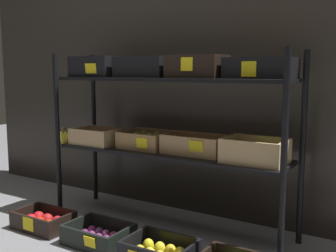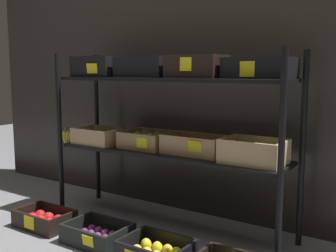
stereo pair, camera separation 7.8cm
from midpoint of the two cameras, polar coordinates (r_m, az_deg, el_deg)
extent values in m
plane|color=gray|center=(2.60, 0.88, -13.86)|extent=(10.00, 10.00, 0.00)
cube|color=#2D2823|center=(2.74, 5.22, 6.12)|extent=(3.90, 0.12, 1.76)
cylinder|color=black|center=(2.80, -14.15, -1.17)|extent=(0.03, 0.03, 1.07)
cylinder|color=black|center=(1.98, 16.61, -4.95)|extent=(0.03, 0.03, 1.07)
cylinder|color=black|center=(3.05, -9.19, -0.31)|extent=(0.03, 0.03, 1.07)
cylinder|color=black|center=(2.32, 19.21, -3.22)|extent=(0.03, 0.03, 1.07)
cube|color=black|center=(2.47, 0.90, -3.80)|extent=(1.47, 0.32, 0.02)
cube|color=black|center=(2.42, 0.93, 6.54)|extent=(1.47, 0.32, 0.02)
cube|color=tan|center=(2.76, -8.86, -2.31)|extent=(0.31, 0.22, 0.01)
cube|color=tan|center=(2.68, -10.37, -1.51)|extent=(0.31, 0.02, 0.09)
cube|color=tan|center=(2.83, -7.47, -0.95)|extent=(0.31, 0.02, 0.09)
cube|color=tan|center=(2.85, -11.05, -0.96)|extent=(0.02, 0.19, 0.09)
cube|color=tan|center=(2.66, -6.55, -1.51)|extent=(0.02, 0.19, 0.09)
sphere|color=#5C1C49|center=(2.79, -10.68, -1.62)|extent=(0.05, 0.05, 0.05)
sphere|color=#5A2056|center=(2.75, -9.78, -1.75)|extent=(0.05, 0.05, 0.05)
sphere|color=#622D49|center=(2.71, -8.91, -1.85)|extent=(0.05, 0.05, 0.05)
sphere|color=#561755|center=(2.67, -8.12, -1.98)|extent=(0.05, 0.05, 0.05)
sphere|color=#551956|center=(2.84, -9.65, -1.43)|extent=(0.05, 0.05, 0.05)
sphere|color=#5C1F58|center=(2.80, -8.74, -1.54)|extent=(0.05, 0.05, 0.05)
sphere|color=#5E1F51|center=(2.77, -7.93, -1.64)|extent=(0.05, 0.05, 0.05)
sphere|color=#68294B|center=(2.72, -7.02, -1.78)|extent=(0.05, 0.05, 0.05)
cube|color=#A87F51|center=(2.59, -2.02, -2.88)|extent=(0.30, 0.26, 0.01)
cube|color=#A87F51|center=(2.49, -3.65, -2.14)|extent=(0.30, 0.02, 0.09)
cube|color=#A87F51|center=(2.68, -0.51, -1.39)|extent=(0.30, 0.02, 0.09)
cube|color=#A87F51|center=(2.67, -4.52, -1.46)|extent=(0.02, 0.23, 0.09)
cube|color=#A87F51|center=(2.50, 0.64, -2.06)|extent=(0.02, 0.23, 0.09)
ellipsoid|color=tan|center=(2.59, -3.46, -1.75)|extent=(0.07, 0.07, 0.09)
ellipsoid|color=#AFBA55|center=(2.52, -1.70, -1.98)|extent=(0.07, 0.07, 0.09)
ellipsoid|color=#AAAC4F|center=(2.64, -2.42, -1.53)|extent=(0.07, 0.07, 0.09)
ellipsoid|color=#B2BF4B|center=(2.59, -0.63, -1.71)|extent=(0.07, 0.07, 0.09)
cube|color=yellow|center=(2.45, -2.79, -2.38)|extent=(0.08, 0.01, 0.06)
cube|color=tan|center=(2.40, 4.69, -3.77)|extent=(0.37, 0.21, 0.01)
cube|color=tan|center=(2.31, 3.54, -2.81)|extent=(0.37, 0.02, 0.10)
cube|color=tan|center=(2.47, 5.78, -2.11)|extent=(0.37, 0.02, 0.10)
cube|color=tan|center=(2.48, 1.16, -2.06)|extent=(0.02, 0.18, 0.10)
cube|color=tan|center=(2.31, 8.50, -2.86)|extent=(0.02, 0.18, 0.10)
sphere|color=orange|center=(2.42, 2.31, -2.78)|extent=(0.06, 0.06, 0.06)
sphere|color=orange|center=(2.38, 3.69, -2.96)|extent=(0.06, 0.06, 0.06)
sphere|color=orange|center=(2.35, 5.13, -3.13)|extent=(0.06, 0.06, 0.06)
sphere|color=orange|center=(2.32, 6.51, -3.28)|extent=(0.06, 0.06, 0.06)
sphere|color=orange|center=(2.47, 2.86, -2.59)|extent=(0.06, 0.06, 0.06)
sphere|color=orange|center=(2.43, 4.20, -2.75)|extent=(0.06, 0.06, 0.06)
sphere|color=orange|center=(2.41, 5.73, -2.88)|extent=(0.06, 0.06, 0.06)
sphere|color=orange|center=(2.37, 7.18, -3.06)|extent=(0.06, 0.06, 0.06)
cube|color=yellow|center=(2.27, 4.76, -2.89)|extent=(0.09, 0.01, 0.06)
cube|color=tan|center=(2.21, 12.86, -4.95)|extent=(0.33, 0.23, 0.01)
cube|color=tan|center=(2.10, 11.88, -3.79)|extent=(0.33, 0.02, 0.12)
cube|color=tan|center=(2.30, 13.86, -2.86)|extent=(0.33, 0.02, 0.12)
cube|color=tan|center=(2.26, 9.22, -2.92)|extent=(0.02, 0.20, 0.12)
cube|color=tan|center=(2.15, 16.79, -3.69)|extent=(0.02, 0.20, 0.12)
sphere|color=#91B03A|center=(2.19, 11.26, -3.90)|extent=(0.07, 0.07, 0.07)
sphere|color=#7FC746|center=(2.15, 14.01, -4.19)|extent=(0.07, 0.07, 0.07)
sphere|color=#81C542|center=(2.25, 11.91, -3.59)|extent=(0.07, 0.07, 0.07)
sphere|color=#92B934|center=(2.21, 14.59, -3.91)|extent=(0.07, 0.07, 0.07)
cube|color=black|center=(2.74, -8.55, 6.95)|extent=(0.31, 0.25, 0.01)
cube|color=black|center=(2.65, -10.32, 8.31)|extent=(0.31, 0.02, 0.12)
cube|color=black|center=(2.83, -6.95, 8.34)|extent=(0.31, 0.02, 0.12)
cube|color=black|center=(2.84, -10.83, 8.26)|extent=(0.02, 0.22, 0.12)
cube|color=black|center=(2.64, -6.16, 8.39)|extent=(0.02, 0.22, 0.12)
ellipsoid|color=yellow|center=(2.76, -10.28, 7.85)|extent=(0.06, 0.06, 0.08)
ellipsoid|color=yellow|center=(2.71, -9.19, 7.88)|extent=(0.06, 0.06, 0.08)
ellipsoid|color=yellow|center=(2.66, -8.03, 7.90)|extent=(0.06, 0.06, 0.08)
ellipsoid|color=yellow|center=(2.82, -9.04, 7.88)|extent=(0.06, 0.06, 0.08)
ellipsoid|color=yellow|center=(2.77, -8.04, 7.90)|extent=(0.06, 0.06, 0.08)
ellipsoid|color=yellow|center=(2.72, -6.79, 7.92)|extent=(0.06, 0.06, 0.08)
cube|color=yellow|center=(2.61, -9.75, 7.95)|extent=(0.09, 0.01, 0.06)
cube|color=black|center=(2.53, -2.01, 6.96)|extent=(0.35, 0.25, 0.01)
cube|color=black|center=(2.44, -3.65, 8.39)|extent=(0.35, 0.02, 0.11)
cube|color=black|center=(2.63, -0.51, 8.37)|extent=(0.35, 0.02, 0.11)
cube|color=black|center=(2.63, -4.98, 8.34)|extent=(0.02, 0.22, 0.11)
cube|color=black|center=(2.44, 1.17, 8.41)|extent=(0.02, 0.22, 0.11)
ellipsoid|color=brown|center=(2.56, -4.36, 7.84)|extent=(0.05, 0.05, 0.07)
ellipsoid|color=brown|center=(2.52, -3.15, 7.86)|extent=(0.05, 0.05, 0.07)
ellipsoid|color=brown|center=(2.48, -2.03, 7.86)|extent=(0.05, 0.05, 0.07)
ellipsoid|color=brown|center=(2.44, -0.69, 7.87)|extent=(0.05, 0.05, 0.07)
ellipsoid|color=brown|center=(2.63, -3.24, 7.85)|extent=(0.05, 0.05, 0.07)
ellipsoid|color=brown|center=(2.59, -2.08, 7.86)|extent=(0.05, 0.05, 0.07)
ellipsoid|color=brown|center=(2.55, -0.99, 7.87)|extent=(0.05, 0.05, 0.07)
ellipsoid|color=brown|center=(2.51, 0.45, 7.87)|extent=(0.05, 0.05, 0.07)
cube|color=black|center=(2.33, 4.97, 6.86)|extent=(0.32, 0.21, 0.01)
cube|color=black|center=(2.24, 3.77, 8.48)|extent=(0.32, 0.02, 0.12)
cube|color=black|center=(2.41, 6.13, 8.40)|extent=(0.32, 0.02, 0.12)
cube|color=black|center=(2.40, 1.82, 8.45)|extent=(0.02, 0.18, 0.12)
cube|color=black|center=(2.26, 8.37, 8.40)|extent=(0.02, 0.18, 0.12)
sphere|color=#D4C659|center=(2.33, 3.46, 7.91)|extent=(0.07, 0.07, 0.07)
sphere|color=#E1C459|center=(2.28, 5.70, 7.88)|extent=(0.07, 0.07, 0.07)
sphere|color=#D4BD4E|center=(2.38, 4.32, 7.90)|extent=(0.07, 0.07, 0.07)
sphere|color=#DEBE50|center=(2.32, 6.37, 7.87)|extent=(0.07, 0.07, 0.07)
cube|color=yellow|center=(2.24, 3.49, 8.64)|extent=(0.07, 0.01, 0.07)
cube|color=black|center=(2.22, 13.64, 6.62)|extent=(0.36, 0.22, 0.01)
cube|color=black|center=(2.12, 12.73, 8.10)|extent=(0.36, 0.02, 0.10)
cube|color=black|center=(2.32, 14.56, 8.01)|extent=(0.36, 0.02, 0.10)
cube|color=black|center=(2.28, 9.64, 8.15)|extent=(0.02, 0.19, 0.10)
cube|color=black|center=(2.17, 17.94, 7.91)|extent=(0.02, 0.19, 0.10)
sphere|color=orange|center=(2.22, 11.54, 7.79)|extent=(0.07, 0.07, 0.07)
sphere|color=orange|center=(2.19, 13.26, 7.74)|extent=(0.07, 0.07, 0.07)
sphere|color=orange|center=(2.16, 15.48, 7.67)|extent=(0.07, 0.07, 0.07)
sphere|color=orange|center=(2.28, 11.90, 7.78)|extent=(0.07, 0.07, 0.07)
sphere|color=orange|center=(2.25, 13.97, 7.72)|extent=(0.07, 0.07, 0.07)
sphere|color=orange|center=(2.22, 15.93, 7.65)|extent=(0.07, 0.07, 0.07)
cube|color=yellow|center=(2.12, 12.05, 7.81)|extent=(0.08, 0.00, 0.08)
cylinder|color=brown|center=(2.89, -13.30, -0.40)|extent=(0.02, 0.02, 0.02)
ellipsoid|color=yellow|center=(2.92, -13.35, -1.60)|extent=(0.07, 0.03, 0.11)
ellipsoid|color=yellow|center=(2.90, -13.48, -1.67)|extent=(0.05, 0.03, 0.11)
ellipsoid|color=yellow|center=(2.90, -13.18, -1.67)|extent=(0.05, 0.03, 0.11)
ellipsoid|color=yellow|center=(2.89, -12.94, -1.68)|extent=(0.08, 0.03, 0.11)
cube|color=black|center=(2.69, -16.02, -13.26)|extent=(0.35, 0.23, 0.01)
cube|color=black|center=(2.61, -17.89, -12.75)|extent=(0.35, 0.02, 0.10)
cube|color=black|center=(2.74, -14.34, -11.63)|extent=(0.35, 0.02, 0.10)
cube|color=black|center=(2.80, -18.33, -11.38)|extent=(0.02, 0.20, 0.10)
cube|color=black|center=(2.56, -13.58, -13.05)|extent=(0.02, 0.20, 0.10)
sphere|color=red|center=(2.72, -17.69, -12.19)|extent=(0.07, 0.07, 0.07)
sphere|color=red|center=(2.66, -16.67, -12.58)|extent=(0.07, 0.07, 0.07)
sphere|color=red|center=(2.59, -15.43, -13.07)|extent=(0.07, 0.07, 0.07)
sphere|color=red|center=(2.75, -16.69, -11.91)|extent=(0.07, 0.07, 0.07)
sphere|color=red|center=(2.69, -15.59, -12.29)|extent=(0.07, 0.07, 0.07)
sphere|color=red|center=(2.64, -14.30, -12.69)|extent=(0.07, 0.07, 0.07)
cube|color=yellow|center=(2.60, -18.05, -12.74)|extent=(0.09, 0.00, 0.08)
cube|color=black|center=(2.41, -8.83, -15.65)|extent=(0.35, 0.26, 0.01)
cube|color=black|center=(2.30, -10.97, -15.31)|extent=(0.35, 0.02, 0.10)
cube|color=black|center=(2.47, -6.91, -13.60)|extent=(0.35, 0.02, 0.10)
cube|color=black|center=(2.49, -11.79, -13.49)|extent=(0.02, 0.23, 0.10)
cube|color=black|center=(2.28, -5.64, -15.42)|extent=(0.02, 0.23, 0.10)
sphere|color=#6B1F4C|center=(2.43, -11.80, -14.76)|extent=(0.05, 0.05, 0.05)
sphere|color=#63284D|center=(2.39, -10.87, -15.08)|extent=(0.05, 0.05, 0.05)
sphere|color=#591957|center=(2.36, -9.86, -15.38)|extent=(0.05, 0.05, 0.05)
sphere|color=#5B3059|center=(2.32, -8.94, -15.76)|extent=(0.05, 0.05, 0.05)
sphere|color=#59204F|center=(2.29, -7.80, -16.09)|extent=(0.05, 0.05, 0.05)
sphere|color=#5E2250|center=(2.46, -10.73, -14.38)|extent=(0.05, 0.05, 0.05)
sphere|color=#6C2E5B|center=(2.43, -9.82, -14.65)|extent=(0.05, 0.05, 0.05)
sphere|color=#6C2E5B|center=(2.39, -8.90, -15.02)|extent=(0.05, 0.05, 0.05)
sphere|color=#5B2751|center=(2.36, -7.88, -15.29)|extent=(0.05, 0.05, 0.05)
sphere|color=#6C1B49|center=(2.33, -6.73, -15.66)|extent=(0.05, 0.05, 0.05)
sphere|color=#6D1B4D|center=(2.51, -9.77, -13.96)|extent=(0.05, 0.05, 0.05)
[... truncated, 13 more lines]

